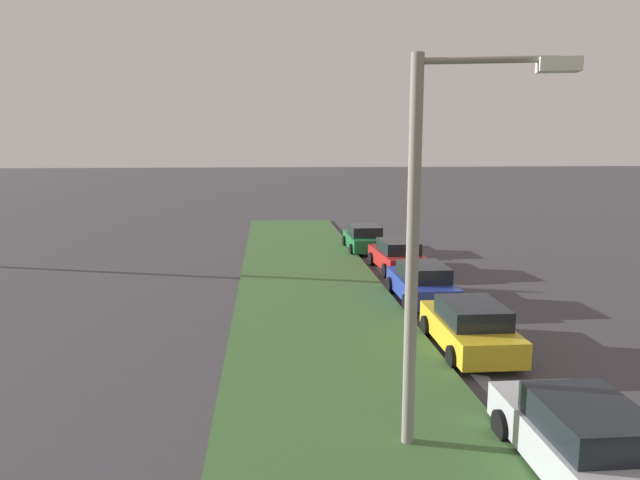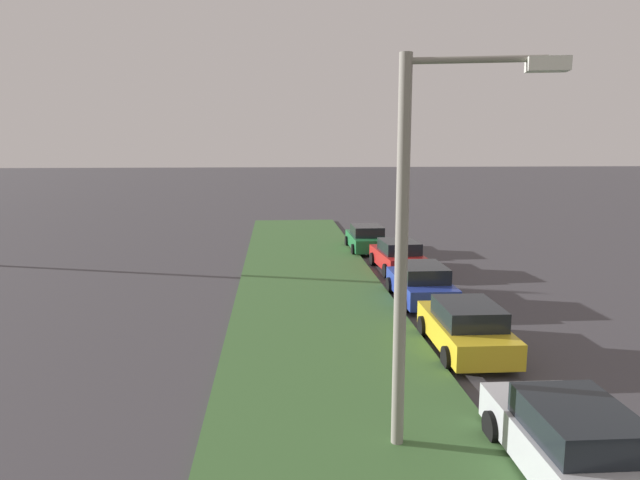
% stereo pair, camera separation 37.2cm
% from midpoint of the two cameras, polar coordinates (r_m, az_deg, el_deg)
% --- Properties ---
extents(grass_median, '(60.00, 6.00, 0.12)m').
position_cam_midpoint_polar(grass_median, '(15.47, 1.05, -12.72)').
color(grass_median, '#3D6633').
rests_on(grass_median, ground).
extents(parked_car_silver, '(4.32, 2.06, 1.47)m').
position_cam_midpoint_polar(parked_car_silver, '(11.65, 23.82, -17.81)').
color(parked_car_silver, '#B2B5BA').
rests_on(parked_car_silver, ground).
extents(parked_car_yellow, '(4.33, 2.07, 1.47)m').
position_cam_midpoint_polar(parked_car_yellow, '(17.20, 14.06, -8.38)').
color(parked_car_yellow, gold).
rests_on(parked_car_yellow, ground).
extents(parked_car_blue, '(4.30, 2.03, 1.47)m').
position_cam_midpoint_polar(parked_car_blue, '(22.11, 9.61, -4.25)').
color(parked_car_blue, '#23389E').
rests_on(parked_car_blue, ground).
extents(parked_car_red, '(4.39, 2.19, 1.47)m').
position_cam_midpoint_polar(parked_car_red, '(27.31, 7.29, -1.57)').
color(parked_car_red, red).
rests_on(parked_car_red, ground).
extents(parked_car_green, '(4.31, 2.04, 1.47)m').
position_cam_midpoint_polar(parked_car_green, '(32.21, 4.09, 0.16)').
color(parked_car_green, '#1E6B38').
rests_on(parked_car_green, ground).
extents(streetlight, '(0.88, 2.85, 7.50)m').
position_cam_midpoint_polar(streetlight, '(10.73, 10.15, 1.23)').
color(streetlight, gray).
rests_on(streetlight, ground).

